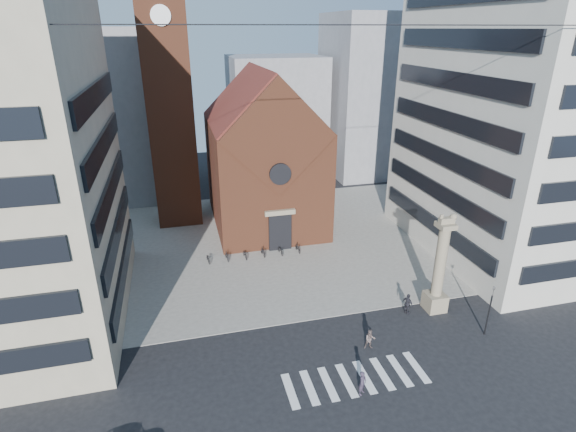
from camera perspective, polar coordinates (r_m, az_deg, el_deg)
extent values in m
plane|color=black|center=(34.44, 5.74, -16.72)|extent=(120.00, 120.00, 0.00)
cube|color=#9C988E|center=(49.89, -1.56, -3.17)|extent=(46.00, 30.00, 0.05)
cube|color=brown|center=(53.16, -3.06, 5.40)|extent=(12.00, 16.00, 12.00)
cube|color=#5C221D|center=(52.07, -3.29, 11.84)|extent=(12.00, 15.40, 12.00)
cube|color=brown|center=(44.08, -1.16, 9.86)|extent=(11.76, 0.50, 11.76)
cylinder|color=black|center=(44.57, -0.99, 5.35)|extent=(2.20, 0.30, 2.20)
cube|color=black|center=(47.15, -1.01, -2.12)|extent=(2.40, 0.30, 4.00)
cube|color=gray|center=(46.18, -1.01, 0.44)|extent=(3.20, 0.40, 0.50)
cube|color=brown|center=(53.26, -14.91, 14.66)|extent=(5.00, 5.00, 30.00)
cylinder|color=white|center=(50.23, -15.88, 23.31)|extent=(2.00, 0.20, 2.00)
cube|color=beige|center=(50.23, 28.91, 13.38)|extent=(18.00, 22.00, 32.00)
cube|color=gray|center=(66.52, -23.41, 11.57)|extent=(16.00, 14.00, 22.00)
cube|color=gray|center=(72.69, -1.54, 12.59)|extent=(14.00, 12.00, 18.00)
cube|color=gray|center=(74.59, 11.47, 14.75)|extent=(16.00, 14.00, 24.00)
cube|color=gray|center=(40.06, 18.12, -10.27)|extent=(1.60, 1.60, 1.50)
cylinder|color=gray|center=(38.22, 18.80, -5.54)|extent=(0.90, 0.90, 6.00)
cube|color=gray|center=(36.88, 19.42, -1.14)|extent=(1.30, 1.30, 0.40)
cube|color=gray|center=(36.73, 19.50, -0.57)|extent=(1.20, 0.50, 0.55)
sphere|color=gray|center=(36.94, 20.26, -0.13)|extent=(0.56, 0.56, 0.56)
cube|color=gray|center=(36.32, 18.92, -0.07)|extent=(0.25, 0.15, 0.35)
cylinder|color=black|center=(37.95, 24.08, -11.45)|extent=(0.12, 0.12, 3.50)
imported|color=black|center=(36.86, 24.62, -8.66)|extent=(0.13, 0.16, 0.80)
imported|color=#312939|center=(31.00, 9.44, -20.19)|extent=(0.75, 0.72, 1.73)
imported|color=#62524E|center=(34.61, 10.38, -15.13)|extent=(0.87, 0.73, 1.58)
imported|color=#222228|center=(38.82, 14.96, -10.74)|extent=(0.81, 1.16, 1.82)
imported|color=black|center=(45.98, -10.09, -5.34)|extent=(0.69, 1.58, 0.81)
imported|color=black|center=(46.08, -7.77, -5.05)|extent=(0.57, 1.53, 0.90)
imported|color=black|center=(46.29, -5.47, -4.86)|extent=(0.69, 1.58, 0.81)
imported|color=black|center=(46.54, -3.20, -4.56)|extent=(0.57, 1.53, 0.90)
imported|color=black|center=(46.90, -0.95, -4.36)|extent=(0.69, 1.58, 0.81)
imported|color=black|center=(47.30, 1.26, -4.06)|extent=(0.57, 1.53, 0.90)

